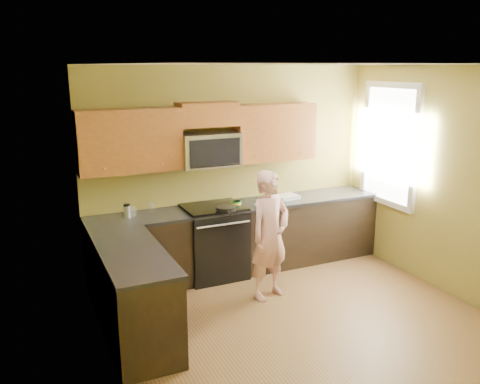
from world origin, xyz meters
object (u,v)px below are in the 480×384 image
woman (270,235)px  frying_pan (226,211)px  stove (214,241)px  microwave (209,166)px  butter_tub (237,206)px  travel_mug (127,218)px

woman → frying_pan: 0.68m
stove → microwave: 0.98m
woman → butter_tub: size_ratio=12.35×
microwave → woman: size_ratio=0.50×
stove → butter_tub: 0.54m
woman → travel_mug: (-1.46, 0.88, 0.15)m
travel_mug → stove: bearing=-2.3°
microwave → travel_mug: size_ratio=4.51×
microwave → woman: 1.24m
stove → travel_mug: 1.18m
stove → microwave: bearing=90.0°
butter_tub → travel_mug: bearing=176.9°
microwave → frying_pan: (0.06, -0.38, -0.50)m
woman → travel_mug: bearing=132.3°
microwave → butter_tub: (0.31, -0.16, -0.53)m
woman → butter_tub: woman is taller
frying_pan → travel_mug: (-1.15, 0.30, -0.03)m
frying_pan → travel_mug: 1.19m
woman → frying_pan: size_ratio=3.52×
butter_tub → stove: bearing=174.4°
stove → woman: woman is taller
woman → travel_mug: woman is taller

